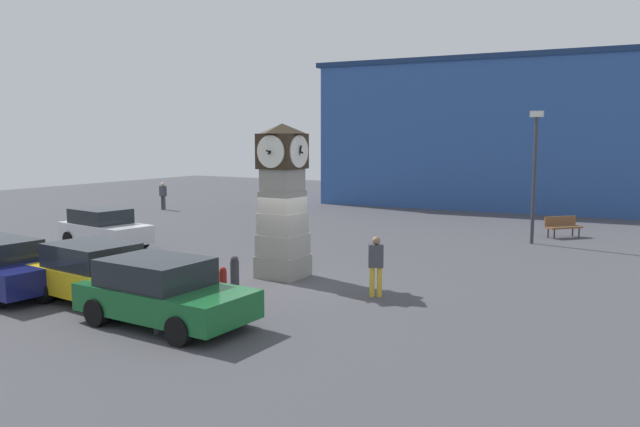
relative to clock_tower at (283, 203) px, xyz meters
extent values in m
plane|color=#424247|center=(0.46, -0.38, -2.29)|extent=(76.34, 76.34, 0.00)
cube|color=gray|center=(0.00, 0.00, -1.96)|extent=(1.31, 1.31, 0.67)
cube|color=gray|center=(0.00, 0.00, -1.29)|extent=(1.24, 1.24, 0.67)
cube|color=gray|center=(0.00, 0.00, -0.62)|extent=(1.17, 1.17, 0.67)
cube|color=gray|center=(0.00, 0.00, 0.05)|extent=(1.09, 1.09, 0.67)
cube|color=gray|center=(0.00, 0.00, 0.72)|extent=(1.02, 1.02, 0.67)
cube|color=#2D2316|center=(0.00, 0.00, 1.58)|extent=(1.18, 1.18, 1.06)
cylinder|color=white|center=(0.00, 0.61, 1.58)|extent=(0.96, 0.04, 0.96)
cube|color=black|center=(0.00, 0.64, 1.58)|extent=(0.06, 0.22, 0.10)
cube|color=black|center=(0.00, 0.64, 1.58)|extent=(0.04, 0.26, 0.30)
cylinder|color=white|center=(0.00, -0.61, 1.58)|extent=(0.96, 0.04, 0.96)
cube|color=black|center=(0.00, -0.64, 1.58)|extent=(0.06, 0.20, 0.16)
cube|color=black|center=(0.00, -0.64, 1.58)|extent=(0.04, 0.36, 0.11)
cylinder|color=white|center=(0.61, 0.00, 1.58)|extent=(0.04, 0.96, 0.96)
cube|color=black|center=(0.64, 0.00, 1.58)|extent=(0.21, 0.06, 0.13)
cube|color=black|center=(0.64, 0.00, 1.58)|extent=(0.13, 0.04, 0.36)
cylinder|color=white|center=(-0.61, 0.00, 1.58)|extent=(0.04, 0.96, 0.96)
cube|color=black|center=(-0.64, 0.00, 1.58)|extent=(0.22, 0.06, 0.04)
cube|color=black|center=(-0.64, 0.00, 1.58)|extent=(0.11, 0.04, 0.36)
pyramid|color=#2D2316|center=(0.00, 0.00, 2.26)|extent=(1.23, 1.23, 0.31)
cylinder|color=#333338|center=(0.82, -6.06, -1.91)|extent=(0.22, 0.22, 0.76)
sphere|color=#333338|center=(0.82, -6.06, -1.50)|extent=(0.19, 0.19, 0.19)
cylinder|color=maroon|center=(0.29, -4.74, -1.88)|extent=(0.30, 0.30, 0.83)
sphere|color=maroon|center=(0.29, -4.74, -1.42)|extent=(0.27, 0.27, 0.27)
cylinder|color=maroon|center=(0.13, -3.02, -1.92)|extent=(0.20, 0.20, 0.75)
sphere|color=maroon|center=(0.13, -3.02, -1.51)|extent=(0.18, 0.18, 0.18)
cylinder|color=#333338|center=(-0.39, -1.89, -1.90)|extent=(0.25, 0.25, 0.78)
sphere|color=#333338|center=(-0.39, -1.89, -1.48)|extent=(0.23, 0.23, 0.23)
cylinder|color=black|center=(-4.11, -4.95, -1.97)|extent=(0.65, 0.27, 0.64)
cylinder|color=black|center=(-6.83, -4.74, -1.97)|extent=(0.65, 0.27, 0.64)
cube|color=gold|center=(-2.31, -5.03, -1.69)|extent=(4.07, 2.10, 0.68)
cube|color=#1E2328|center=(-2.61, -5.01, -1.04)|extent=(2.29, 1.81, 0.61)
cylinder|color=black|center=(-1.03, -4.28, -1.97)|extent=(0.66, 0.27, 0.64)
cylinder|color=black|center=(-1.17, -5.98, -1.97)|extent=(0.66, 0.27, 0.64)
cylinder|color=black|center=(-3.46, -4.09, -1.97)|extent=(0.66, 0.27, 0.64)
cylinder|color=black|center=(-3.60, -5.78, -1.97)|extent=(0.66, 0.27, 0.64)
cube|color=#19602D|center=(0.52, -5.52, -1.70)|extent=(4.22, 2.01, 0.64)
cube|color=#1E2328|center=(0.21, -5.51, -1.08)|extent=(2.33, 1.81, 0.61)
cylinder|color=black|center=(1.84, -4.63, -1.97)|extent=(0.64, 0.23, 0.64)
cylinder|color=black|center=(1.80, -6.46, -1.97)|extent=(0.64, 0.23, 0.64)
cylinder|color=black|center=(-0.75, -4.58, -1.97)|extent=(0.64, 0.23, 0.64)
cylinder|color=black|center=(-0.79, -6.41, -1.97)|extent=(0.64, 0.23, 0.64)
cube|color=silver|center=(-8.79, 0.63, -1.68)|extent=(4.05, 2.19, 0.69)
cube|color=#1E2328|center=(-9.08, 0.66, -1.05)|extent=(2.31, 1.85, 0.57)
cylinder|color=black|center=(-7.50, 1.31, -1.97)|extent=(0.66, 0.30, 0.64)
cylinder|color=black|center=(-7.70, -0.34, -1.97)|extent=(0.66, 0.30, 0.64)
cylinder|color=black|center=(-9.88, 1.59, -1.97)|extent=(0.66, 0.30, 0.64)
cylinder|color=black|center=(-10.08, -0.05, -1.97)|extent=(0.66, 0.30, 0.64)
cube|color=brown|center=(6.09, 12.48, -1.84)|extent=(1.43, 1.54, 0.08)
cube|color=brown|center=(5.90, 12.65, -1.59)|extent=(1.09, 1.25, 0.40)
cylinder|color=#262628|center=(5.83, 11.87, -2.07)|extent=(0.06, 0.06, 0.45)
cylinder|color=#262628|center=(6.66, 12.84, -2.07)|extent=(0.06, 0.06, 0.45)
cylinder|color=#262628|center=(5.52, 12.13, -2.07)|extent=(0.06, 0.06, 0.45)
cylinder|color=#262628|center=(6.36, 13.10, -2.07)|extent=(0.06, 0.06, 0.45)
cylinder|color=gold|center=(3.44, -0.77, -1.88)|extent=(0.14, 0.14, 0.82)
cylinder|color=gold|center=(3.62, -0.69, -1.88)|extent=(0.14, 0.14, 0.82)
cube|color=#3F3F47|center=(3.53, -0.73, -1.17)|extent=(0.46, 0.38, 0.61)
sphere|color=#8C664C|center=(3.53, -0.73, -0.75)|extent=(0.22, 0.22, 0.22)
cylinder|color=#3F3F47|center=(-16.24, 11.26, -1.89)|extent=(0.14, 0.14, 0.81)
cylinder|color=#3F3F47|center=(-16.44, 11.28, -1.89)|extent=(0.14, 0.14, 0.81)
cube|color=#3F3F47|center=(-16.34, 11.27, -1.18)|extent=(0.42, 0.28, 0.61)
sphere|color=beige|center=(-16.34, 11.27, -0.76)|extent=(0.22, 0.22, 0.22)
cylinder|color=#333338|center=(5.25, 10.24, 0.25)|extent=(0.14, 0.14, 5.10)
cube|color=silver|center=(5.25, 10.24, 2.92)|extent=(0.50, 0.24, 0.24)
cube|color=#2D5193|center=(-0.35, 23.00, 2.05)|extent=(20.35, 7.94, 8.69)
cube|color=navy|center=(-0.35, 23.00, 6.55)|extent=(20.96, 8.17, 0.30)
camera|label=1|loc=(10.71, -15.66, 2.00)|focal=35.00mm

